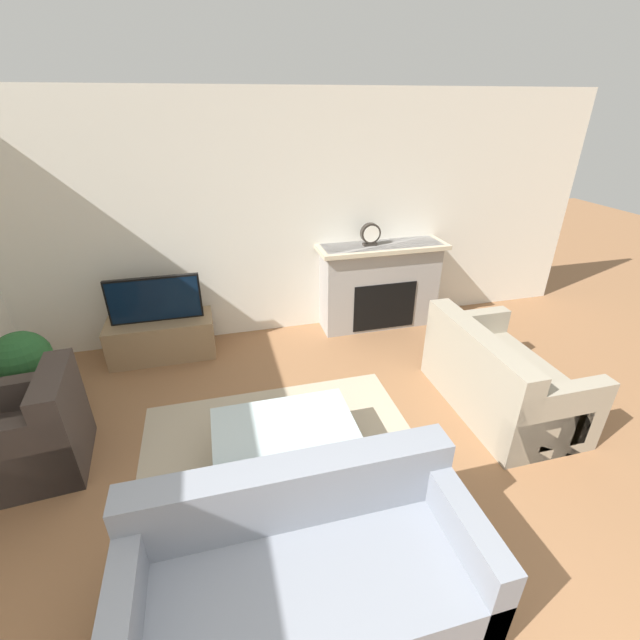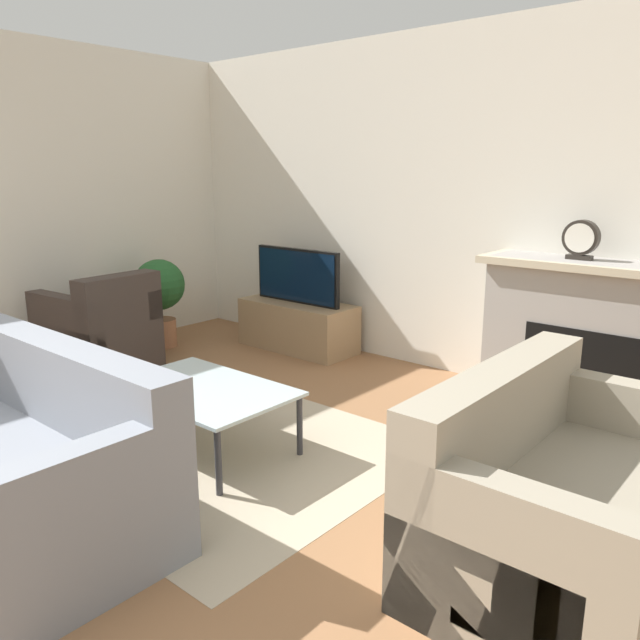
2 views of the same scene
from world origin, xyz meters
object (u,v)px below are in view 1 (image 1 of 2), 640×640
mantel_clock (370,234)px  couch_sectional (305,575)px  tv (155,299)px  potted_plant (25,365)px  coffee_table (284,429)px  couch_loveseat (498,380)px  armchair_by_window (26,439)px

mantel_clock → couch_sectional: bearing=-115.5°
tv → potted_plant: bearing=-143.4°
coffee_table → mantel_clock: 2.64m
couch_loveseat → armchair_by_window: same height
potted_plant → coffee_table: bearing=-29.8°
couch_loveseat → coffee_table: couch_loveseat is taller
coffee_table → potted_plant: bearing=150.2°
couch_sectional → mantel_clock: bearing=64.5°
coffee_table → mantel_clock: (1.42, 2.06, 0.83)m
coffee_table → potted_plant: (-2.06, 1.18, 0.17)m
couch_loveseat → armchair_by_window: (-3.90, 0.22, 0.01)m
couch_sectional → mantel_clock: size_ratio=7.05×
armchair_by_window → coffee_table: 1.94m
couch_sectional → armchair_by_window: bearing=139.6°
tv → couch_loveseat: (3.04, -1.72, -0.40)m
tv → armchair_by_window: (-0.87, -1.50, -0.39)m
couch_sectional → potted_plant: (-1.97, 2.26, 0.23)m
couch_sectional → potted_plant: 3.01m
armchair_by_window → coffee_table: bearing=72.0°
tv → coffee_table: 2.22m
potted_plant → mantel_clock: size_ratio=3.16×
tv → couch_loveseat: 3.51m
tv → potted_plant: 1.30m
armchair_by_window → coffee_table: armchair_by_window is taller
tv → couch_sectional: size_ratio=0.51×
coffee_table → couch_sectional: bearing=-94.6°
coffee_table → mantel_clock: size_ratio=4.06×
couch_sectional → coffee_table: (0.09, 1.09, 0.06)m
mantel_clock → armchair_by_window: bearing=-153.9°
tv → armchair_by_window: 1.78m
tv → couch_sectional: bearing=-72.9°
couch_sectional → coffee_table: size_ratio=1.73×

